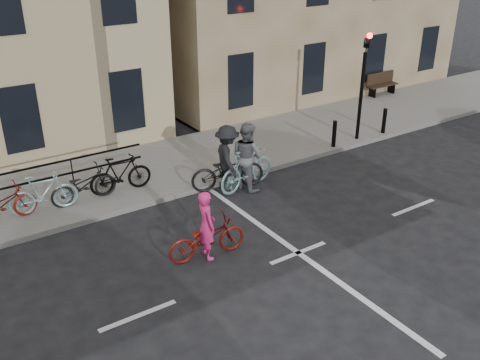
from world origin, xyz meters
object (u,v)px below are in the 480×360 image
cyclist_dark (227,165)px  traffic_light (363,73)px  bench (381,83)px  cyclist_grey (247,162)px  cyclist_pink (207,235)px

cyclist_dark → traffic_light: bearing=-68.8°
bench → cyclist_grey: bearing=-157.2°
traffic_light → cyclist_dark: 6.01m
cyclist_dark → cyclist_pink: bearing=155.4°
cyclist_pink → cyclist_dark: (2.29, 2.71, 0.18)m
bench → cyclist_pink: (-12.82, -6.67, -0.10)m
bench → cyclist_dark: 11.25m
bench → cyclist_pink: size_ratio=0.84×
cyclist_pink → cyclist_grey: (2.77, 2.45, 0.23)m
traffic_light → cyclist_grey: size_ratio=1.84×
cyclist_grey → cyclist_dark: size_ratio=0.94×
cyclist_pink → cyclist_dark: cyclist_dark is taller
traffic_light → bench: bearing=35.2°
traffic_light → cyclist_pink: size_ratio=2.04×
bench → traffic_light: bearing=-144.8°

